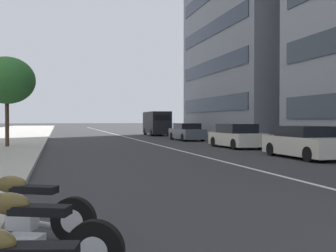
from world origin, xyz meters
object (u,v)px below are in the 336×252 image
object	(u,v)px
motorcycle_by_sign_pole	(21,235)
car_following_behind	(305,143)
street_tree_by_lamp_post	(7,80)
car_lead_in_lane	(237,136)
car_far_down_avenue	(187,132)
motorcycle_far_end_row	(20,209)
delivery_van_ahead	(157,123)

from	to	relation	value
motorcycle_by_sign_pole	car_following_behind	distance (m)	15.31
car_following_behind	street_tree_by_lamp_post	size ratio (longest dim) A/B	0.86
car_following_behind	car_lead_in_lane	xyz separation A→B (m)	(6.87, 0.04, 0.01)
car_following_behind	car_far_down_avenue	world-z (taller)	car_following_behind
motorcycle_far_end_row	car_far_down_avenue	size ratio (longest dim) A/B	0.44
delivery_van_ahead	street_tree_by_lamp_post	world-z (taller)	street_tree_by_lamp_post
motorcycle_far_end_row	car_lead_in_lane	world-z (taller)	motorcycle_far_end_row
car_following_behind	street_tree_by_lamp_post	bearing A→B (deg)	54.55
motorcycle_far_end_row	car_far_down_avenue	distance (m)	27.56
motorcycle_by_sign_pole	delivery_van_ahead	size ratio (longest dim) A/B	0.35
car_following_behind	street_tree_by_lamp_post	world-z (taller)	street_tree_by_lamp_post
delivery_van_ahead	car_following_behind	bearing A→B (deg)	-177.97
car_far_down_avenue	car_following_behind	bearing A→B (deg)	179.76
motorcycle_far_end_row	delivery_van_ahead	world-z (taller)	delivery_van_ahead
motorcycle_far_end_row	street_tree_by_lamp_post	distance (m)	19.36
motorcycle_by_sign_pole	motorcycle_far_end_row	xyz separation A→B (m)	(1.38, 0.13, 0.00)
motorcycle_far_end_row	car_far_down_avenue	bearing A→B (deg)	-86.90
motorcycle_far_end_row	street_tree_by_lamp_post	bearing A→B (deg)	-57.24
motorcycle_by_sign_pole	motorcycle_far_end_row	bearing A→B (deg)	-61.52
car_lead_in_lane	delivery_van_ahead	xyz separation A→B (m)	(20.15, 0.04, 0.68)
car_far_down_avenue	street_tree_by_lamp_post	xyz separation A→B (m)	(-6.51, 12.95, 3.27)
motorcycle_far_end_row	delivery_van_ahead	distance (m)	38.09
motorcycle_by_sign_pole	car_lead_in_lane	xyz separation A→B (m)	(17.73, -10.75, 0.24)
car_far_down_avenue	delivery_van_ahead	bearing A→B (deg)	-1.96
motorcycle_far_end_row	car_far_down_avenue	world-z (taller)	motorcycle_far_end_row
car_far_down_avenue	street_tree_by_lamp_post	distance (m)	14.86
car_far_down_avenue	street_tree_by_lamp_post	size ratio (longest dim) A/B	0.88
motorcycle_by_sign_pole	car_lead_in_lane	distance (m)	20.74
motorcycle_by_sign_pole	delivery_van_ahead	world-z (taller)	delivery_van_ahead
motorcycle_by_sign_pole	car_far_down_avenue	world-z (taller)	motorcycle_by_sign_pole
motorcycle_by_sign_pole	street_tree_by_lamp_post	xyz separation A→B (m)	(20.28, 2.41, 3.50)
car_lead_in_lane	motorcycle_far_end_row	bearing A→B (deg)	144.06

